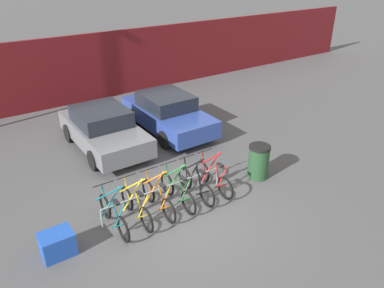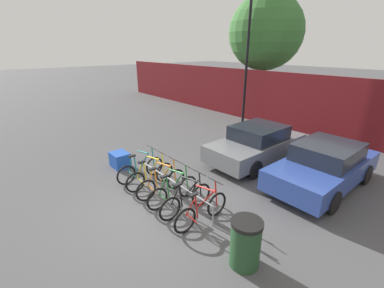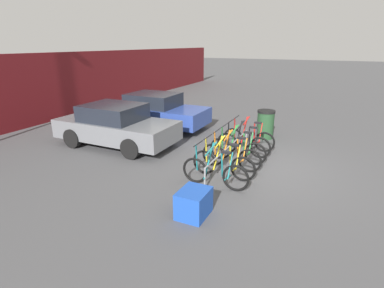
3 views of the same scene
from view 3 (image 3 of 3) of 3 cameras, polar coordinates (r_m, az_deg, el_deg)
The scene contains 13 objects.
ground_plane at distance 8.74m, azimuth 11.65°, elevation -4.04°, with size 120.00×120.00×0.00m, color #4C4C4F.
hoarding_wall at distance 13.92m, azimuth -29.60°, elevation 8.65°, with size 36.00×0.16×2.94m, color maroon.
bike_rack at distance 8.54m, azimuth 7.12°, elevation -0.85°, with size 3.53×0.04×0.57m.
bicycle_teal at distance 7.23m, azimuth 4.35°, elevation -5.39°, with size 0.68×1.71×1.05m.
bicycle_yellow at distance 7.74m, azimuth 5.97°, elevation -3.75°, with size 0.68×1.71×1.05m.
bicycle_orange at distance 8.29m, azimuth 7.44°, elevation -2.27°, with size 0.68×1.71×1.05m.
bicycle_green at distance 8.81m, azimuth 8.65°, elevation -1.03°, with size 0.68×1.71×1.05m.
bicycle_black at distance 9.34m, azimuth 9.72°, elevation 0.05°, with size 0.68×1.71×1.05m.
bicycle_red at distance 9.90m, azimuth 10.71°, elevation 1.06°, with size 0.68×1.71×1.05m.
car_grey at distance 10.39m, azimuth -14.26°, elevation 3.45°, with size 1.91×4.07×1.40m.
car_blue at distance 12.38m, azimuth -6.95°, elevation 6.30°, with size 1.91×4.20×1.40m.
trash_bin at distance 11.22m, azimuth 13.81°, elevation 3.69°, with size 0.63×0.63×1.03m.
cargo_crate at distance 6.11m, azimuth 0.33°, elevation -11.19°, with size 0.70×0.56×0.55m, color blue.
Camera 3 is at (-7.87, -1.83, 3.32)m, focal length 28.00 mm.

